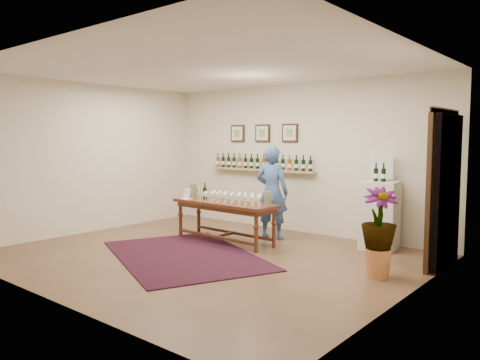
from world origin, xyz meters
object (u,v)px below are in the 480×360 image
Objects in this scene: potted_plant at (379,232)px; tasting_table at (225,208)px; person at (272,192)px; display_pedestal at (380,215)px.

tasting_table is at bearing 174.40° from potted_plant.
potted_plant is at bearing 146.12° from person.
person is (-2.41, 1.02, 0.24)m from potted_plant.
tasting_table is 2.01× the size of potted_plant.
person reaches higher than potted_plant.
display_pedestal reaches higher than potted_plant.
potted_plant is 2.63m from person.
person is (-1.78, -0.48, 0.28)m from display_pedestal.
tasting_table is at bearing -151.38° from display_pedestal.
person reaches higher than tasting_table.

